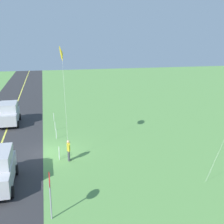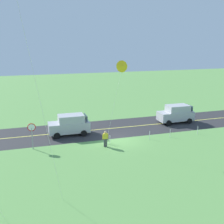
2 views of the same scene
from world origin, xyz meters
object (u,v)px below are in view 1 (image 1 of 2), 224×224
object	(u,v)px
stop_sign	(50,187)
kite_red_low	(62,54)
person_adult_near	(69,150)
car_parked_west_near	(9,113)

from	to	relation	value
stop_sign	kite_red_low	size ratio (longest dim) A/B	0.31
stop_sign	person_adult_near	world-z (taller)	stop_sign
stop_sign	person_adult_near	size ratio (longest dim) A/B	1.60
car_parked_west_near	kite_red_low	size ratio (longest dim) A/B	0.53
person_adult_near	kite_red_low	bearing A→B (deg)	29.22
car_parked_west_near	stop_sign	xyz separation A→B (m)	(17.51, 3.83, 0.65)
person_adult_near	kite_red_low	distance (m)	7.05
stop_sign	person_adult_near	distance (m)	7.01
car_parked_west_near	kite_red_low	world-z (taller)	kite_red_low
car_parked_west_near	stop_sign	world-z (taller)	stop_sign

